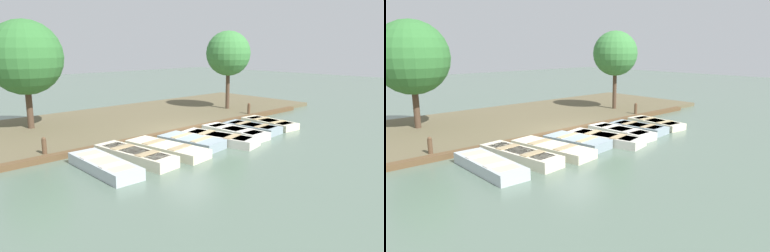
% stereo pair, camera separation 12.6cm
% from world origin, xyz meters
% --- Properties ---
extents(ground_plane, '(80.00, 80.00, 0.00)m').
position_xyz_m(ground_plane, '(0.00, 0.00, 0.00)').
color(ground_plane, '#566B5B').
extents(shore_bank, '(8.00, 24.00, 0.22)m').
position_xyz_m(shore_bank, '(-5.00, 0.00, 0.11)').
color(shore_bank, brown).
rests_on(shore_bank, ground_plane).
extents(dock_walkway, '(1.12, 19.44, 0.22)m').
position_xyz_m(dock_walkway, '(-1.21, 0.00, 0.11)').
color(dock_walkway, brown).
rests_on(dock_walkway, ground_plane).
extents(rowboat_0, '(3.33, 1.14, 0.41)m').
position_xyz_m(rowboat_0, '(1.55, -5.44, 0.20)').
color(rowboat_0, '#B2BCC1').
rests_on(rowboat_0, ground_plane).
extents(rowboat_1, '(3.62, 1.41, 0.43)m').
position_xyz_m(rowboat_1, '(1.31, -4.05, 0.21)').
color(rowboat_1, beige).
rests_on(rowboat_1, ground_plane).
extents(rowboat_2, '(3.66, 1.63, 0.37)m').
position_xyz_m(rowboat_2, '(1.35, -2.58, 0.18)').
color(rowboat_2, beige).
rests_on(rowboat_2, ground_plane).
extents(rowboat_3, '(2.88, 1.65, 0.40)m').
position_xyz_m(rowboat_3, '(1.24, -1.17, 0.20)').
color(rowboat_3, '#8C9EA8').
rests_on(rowboat_3, ground_plane).
extents(rowboat_4, '(3.55, 1.74, 0.38)m').
position_xyz_m(rowboat_4, '(1.62, 0.13, 0.19)').
color(rowboat_4, beige).
rests_on(rowboat_4, ground_plane).
extents(rowboat_5, '(3.26, 1.13, 0.36)m').
position_xyz_m(rowboat_5, '(1.28, 1.58, 0.18)').
color(rowboat_5, silver).
rests_on(rowboat_5, ground_plane).
extents(rowboat_6, '(2.85, 1.36, 0.36)m').
position_xyz_m(rowboat_6, '(1.25, 2.90, 0.18)').
color(rowboat_6, '#8C9EA8').
rests_on(rowboat_6, ground_plane).
extents(rowboat_7, '(3.05, 1.34, 0.35)m').
position_xyz_m(rowboat_7, '(1.16, 4.46, 0.17)').
color(rowboat_7, beige).
rests_on(rowboat_7, ground_plane).
extents(mooring_post_near, '(0.17, 0.17, 0.85)m').
position_xyz_m(mooring_post_near, '(-1.10, -6.35, 0.43)').
color(mooring_post_near, brown).
rests_on(mooring_post_near, ground_plane).
extents(mooring_post_far, '(0.17, 0.17, 0.85)m').
position_xyz_m(mooring_post_far, '(-1.10, 5.62, 0.43)').
color(mooring_post_far, brown).
rests_on(mooring_post_far, ground_plane).
extents(park_tree_far_left, '(3.48, 3.48, 5.31)m').
position_xyz_m(park_tree_far_left, '(-5.88, -5.05, 3.56)').
color(park_tree_far_left, '#4C3828').
rests_on(park_tree_far_left, ground_plane).
extents(park_tree_left, '(2.73, 2.73, 5.00)m').
position_xyz_m(park_tree_left, '(-3.21, 6.14, 3.61)').
color(park_tree_left, '#4C3828').
rests_on(park_tree_left, ground_plane).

